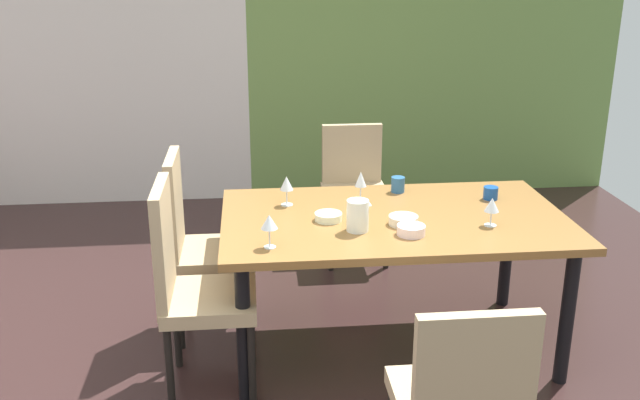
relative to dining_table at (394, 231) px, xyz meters
The scene contains 17 objects.
back_panel_interior 3.53m from the dining_table, 130.10° to the left, with size 3.03×0.10×2.51m, color silver.
garden_window_panel 2.86m from the dining_table, 71.78° to the left, with size 3.21×0.10×2.51m, color olive.
dining_table is the anchor object (origin of this frame).
chair_left_near 1.07m from the dining_table, 164.85° to the right, with size 0.45×0.44×1.05m.
chair_left_far 1.07m from the dining_table, 164.83° to the left, with size 0.45×0.44×1.04m.
chair_head_far 1.29m from the dining_table, 90.84° to the left, with size 0.44×0.45×0.92m.
chair_head_near 1.29m from the dining_table, 90.37° to the right, with size 0.44×0.44×0.94m.
wine_glass_east 0.34m from the dining_table, 120.60° to the left, with size 0.06×0.06×0.17m.
wine_glass_center 0.52m from the dining_table, 22.27° to the right, with size 0.07×0.07×0.14m.
wine_glass_rear 0.77m from the dining_table, 151.62° to the right, with size 0.08×0.08×0.16m.
wine_glass_north 0.62m from the dining_table, 157.54° to the left, with size 0.07×0.07×0.16m.
serving_bowl_front 0.28m from the dining_table, 83.90° to the right, with size 0.14×0.14×0.05m, color white.
serving_bowl_corner 0.36m from the dining_table, behind, with size 0.14×0.14×0.04m, color #E4F0CF.
serving_bowl_south 0.16m from the dining_table, 80.88° to the right, with size 0.15×0.15×0.04m, color beige.
cup_near_window 0.42m from the dining_table, 75.95° to the left, with size 0.08×0.08×0.09m, color #295C8B.
cup_near_shelf 0.63m from the dining_table, 20.00° to the left, with size 0.08×0.08×0.07m, color #154592.
pitcher_left 0.33m from the dining_table, 140.22° to the right, with size 0.12×0.11×0.16m.
Camera 1 is at (-0.09, -2.93, 2.03)m, focal length 40.00 mm.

